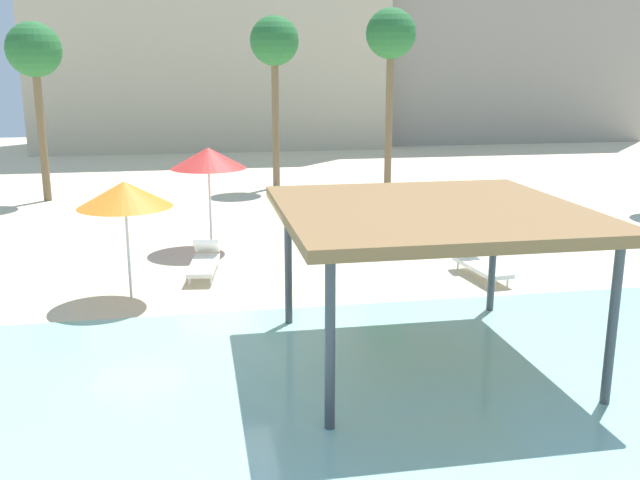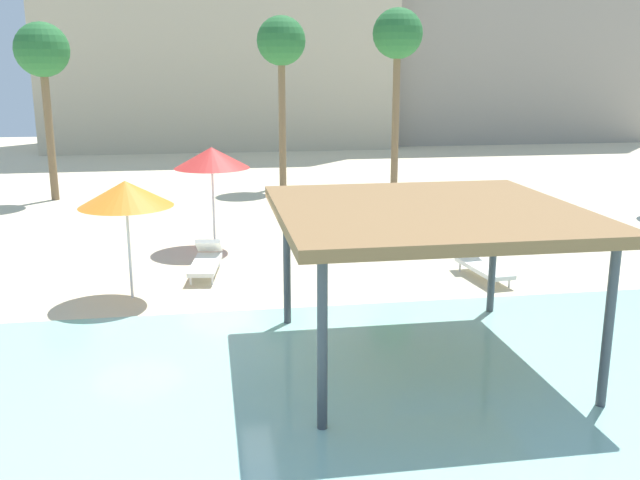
# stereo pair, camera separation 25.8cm
# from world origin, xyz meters

# --- Properties ---
(ground_plane) EXTENTS (80.00, 80.00, 0.00)m
(ground_plane) POSITION_xyz_m (0.00, 0.00, 0.00)
(ground_plane) COLOR beige
(shade_pavilion) EXTENTS (4.74, 4.74, 2.61)m
(shade_pavilion) POSITION_xyz_m (1.69, -1.32, 2.46)
(shade_pavilion) COLOR #42474C
(shade_pavilion) RESTS_ON ground
(beach_umbrella_red_0) EXTENTS (2.00, 2.00, 2.71)m
(beach_umbrella_red_0) POSITION_xyz_m (-1.60, 6.84, 2.43)
(beach_umbrella_red_0) COLOR silver
(beach_umbrella_red_0) RESTS_ON ground
(beach_umbrella_orange_4) EXTENTS (1.93, 1.93, 2.50)m
(beach_umbrella_orange_4) POSITION_xyz_m (-3.39, 2.80, 2.23)
(beach_umbrella_orange_4) COLOR silver
(beach_umbrella_orange_4) RESTS_ON ground
(lounge_chair_4) EXTENTS (0.81, 1.95, 0.74)m
(lounge_chair_4) POSITION_xyz_m (4.45, 3.05, 0.33)
(lounge_chair_4) COLOR white
(lounge_chair_4) RESTS_ON ground
(lounge_chair_5) EXTENTS (0.84, 1.96, 0.74)m
(lounge_chair_5) POSITION_xyz_m (-1.83, 4.34, 0.33)
(lounge_chair_5) COLOR white
(lounge_chair_5) RESTS_ON ground
(palm_tree_0) EXTENTS (1.90, 1.90, 6.29)m
(palm_tree_0) POSITION_xyz_m (-7.28, 14.84, 5.19)
(palm_tree_0) COLOR brown
(palm_tree_0) RESTS_ON ground
(palm_tree_1) EXTENTS (1.90, 1.90, 6.94)m
(palm_tree_1) POSITION_xyz_m (5.59, 14.98, 5.79)
(palm_tree_1) COLOR brown
(palm_tree_1) RESTS_ON ground
(palm_tree_2) EXTENTS (1.90, 1.90, 6.69)m
(palm_tree_2) POSITION_xyz_m (1.29, 16.24, 5.56)
(palm_tree_2) COLOR brown
(palm_tree_2) RESTS_ON ground
(hotel_block_1) EXTENTS (20.35, 11.25, 16.70)m
(hotel_block_1) POSITION_xyz_m (16.79, 35.58, 8.35)
(hotel_block_1) COLOR #9E9384
(hotel_block_1) RESTS_ON ground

